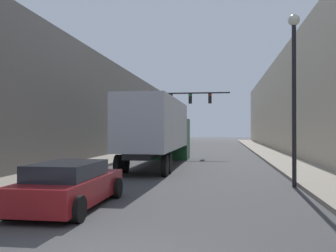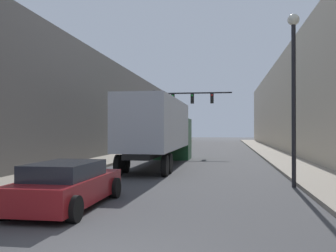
# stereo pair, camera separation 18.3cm
# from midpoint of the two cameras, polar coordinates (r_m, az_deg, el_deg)

# --- Properties ---
(sidewalk_right) EXTENTS (2.62, 80.00, 0.15)m
(sidewalk_right) POSITION_cam_midpoint_polar(r_m,az_deg,el_deg) (35.86, 14.86, -3.90)
(sidewalk_right) COLOR gray
(sidewalk_right) RESTS_ON ground
(sidewalk_left) EXTENTS (2.62, 80.00, 0.15)m
(sidewalk_left) POSITION_cam_midpoint_polar(r_m,az_deg,el_deg) (36.54, -4.46, -3.85)
(sidewalk_left) COLOR gray
(sidewalk_left) RESTS_ON ground
(building_right) EXTENTS (6.00, 80.00, 9.57)m
(building_right) POSITION_cam_midpoint_polar(r_m,az_deg,el_deg) (36.63, 21.57, 3.57)
(building_right) COLOR beige
(building_right) RESTS_ON ground
(building_left) EXTENTS (6.00, 80.00, 8.02)m
(building_left) POSITION_cam_midpoint_polar(r_m,az_deg,el_deg) (37.71, -10.86, 2.24)
(building_left) COLOR #66605B
(building_left) RESTS_ON ground
(semi_truck) EXTENTS (2.52, 12.70, 3.86)m
(semi_truck) POSITION_cam_midpoint_polar(r_m,az_deg,el_deg) (22.59, -1.47, -0.49)
(semi_truck) COLOR #B2B7C1
(semi_truck) RESTS_ON ground
(sedan_car) EXTENTS (1.99, 4.52, 1.28)m
(sedan_car) POSITION_cam_midpoint_polar(r_m,az_deg,el_deg) (10.94, -15.19, -8.71)
(sedan_car) COLOR maroon
(sedan_car) RESTS_ON ground
(traffic_signal_gantry) EXTENTS (7.27, 0.35, 5.82)m
(traffic_signal_gantry) POSITION_cam_midpoint_polar(r_m,az_deg,el_deg) (34.47, 0.73, 2.85)
(traffic_signal_gantry) COLOR black
(traffic_signal_gantry) RESTS_ON ground
(street_lamp) EXTENTS (0.44, 0.44, 6.56)m
(street_lamp) POSITION_cam_midpoint_polar(r_m,az_deg,el_deg) (15.04, 18.32, 7.32)
(street_lamp) COLOR black
(street_lamp) RESTS_ON ground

